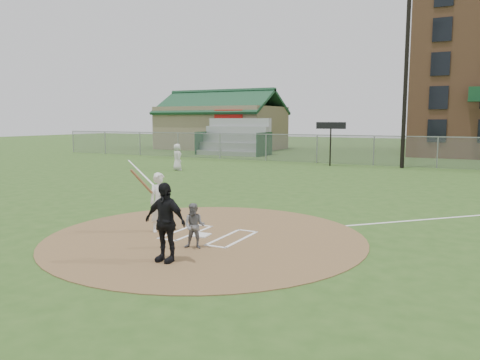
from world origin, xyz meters
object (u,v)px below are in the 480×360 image
at_px(home_plate, 201,235).
at_px(catcher, 194,226).
at_px(batter_at_plate, 160,202).
at_px(umpire, 165,222).
at_px(ondeck_player, 177,157).

distance_m(home_plate, catcher, 1.36).
bearing_deg(home_plate, batter_at_plate, -174.12).
relative_size(home_plate, catcher, 0.41).
distance_m(umpire, ondeck_player, 18.74).
bearing_deg(catcher, ondeck_player, 109.26).
bearing_deg(catcher, umpire, -107.45).
relative_size(home_plate, umpire, 0.26).
relative_size(catcher, umpire, 0.63).
distance_m(catcher, umpire, 1.20).
bearing_deg(home_plate, ondeck_player, 126.73).
relative_size(ondeck_player, batter_at_plate, 0.91).
bearing_deg(ondeck_player, umpire, 161.72).
height_order(umpire, ondeck_player, umpire).
height_order(home_plate, ondeck_player, ondeck_player).
bearing_deg(umpire, batter_at_plate, 129.27).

